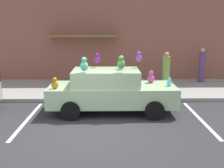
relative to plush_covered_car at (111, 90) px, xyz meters
The scene contains 9 objects.
ground_plane 2.09m from the plush_covered_car, 113.08° to the right, with size 60.00×60.00×0.00m, color #2D2D30.
sidewalk 3.39m from the plush_covered_car, 103.19° to the left, with size 24.00×4.00×0.15m, color gray.
storefront_building 5.93m from the plush_covered_car, 98.08° to the left, with size 24.00×1.25×6.40m.
parking_stripe_front 3.19m from the plush_covered_car, 14.53° to the right, with size 0.12×3.60×0.01m, color silver.
parking_stripe_rear 3.00m from the plush_covered_car, 164.46° to the right, with size 0.12×3.60×0.01m, color silver.
plush_covered_car is the anchor object (origin of this frame).
teddy_bear_on_sidewalk 2.74m from the plush_covered_car, 42.12° to the left, with size 0.31×0.25×0.58m.
pedestrian_near_shopfront 6.57m from the plush_covered_car, 42.89° to the left, with size 0.33×0.33×1.79m.
pedestrian_walking_past 4.36m from the plush_covered_car, 51.52° to the left, with size 0.36×0.36×1.69m.
Camera 1 is at (0.67, -7.39, 3.05)m, focal length 42.41 mm.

